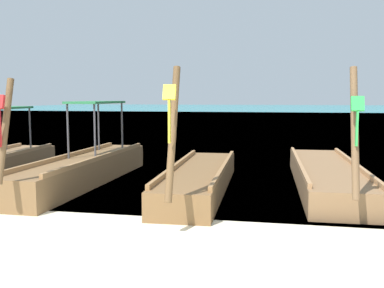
% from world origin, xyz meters
% --- Properties ---
extents(ground, '(120.00, 120.00, 0.00)m').
position_xyz_m(ground, '(0.00, 0.00, 0.00)').
color(ground, beige).
extents(sea_water, '(120.00, 120.00, 0.00)m').
position_xyz_m(sea_water, '(0.00, 62.42, 0.00)').
color(sea_water, teal).
rests_on(sea_water, ground).
extents(longtail_boat_red_ribbon, '(1.11, 6.55, 2.53)m').
position_xyz_m(longtail_boat_red_ribbon, '(-2.90, 5.09, 0.39)').
color(longtail_boat_red_ribbon, brown).
rests_on(longtail_boat_red_ribbon, ground).
extents(longtail_boat_yellow_ribbon, '(1.37, 6.28, 2.70)m').
position_xyz_m(longtail_boat_yellow_ribbon, '(0.11, 4.76, 0.29)').
color(longtail_boat_yellow_ribbon, brown).
rests_on(longtail_boat_yellow_ribbon, ground).
extents(longtail_boat_green_ribbon, '(1.53, 6.89, 2.70)m').
position_xyz_m(longtail_boat_green_ribbon, '(3.04, 5.76, 0.28)').
color(longtail_boat_green_ribbon, olive).
rests_on(longtail_boat_green_ribbon, ground).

